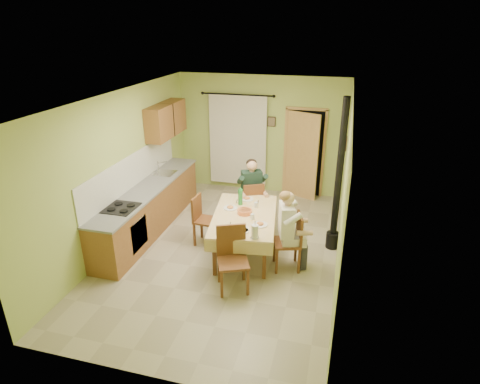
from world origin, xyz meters
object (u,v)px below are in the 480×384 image
(chair_far, at_px, (252,213))
(man_far, at_px, (252,186))
(chair_left, at_px, (205,229))
(chair_right, at_px, (287,252))
(dining_table, at_px, (244,234))
(man_right, at_px, (288,222))
(stove_flue, at_px, (337,197))
(chair_near, at_px, (233,272))

(chair_far, relative_size, man_far, 0.70)
(chair_far, bearing_deg, chair_left, -152.69)
(chair_right, bearing_deg, chair_far, 18.90)
(chair_right, bearing_deg, man_far, 18.82)
(dining_table, bearing_deg, man_far, 88.01)
(chair_right, distance_m, chair_left, 1.68)
(man_right, bearing_deg, man_far, 18.34)
(man_right, relative_size, stove_flue, 0.50)
(chair_far, xyz_separation_m, man_right, (0.93, -1.35, 0.59))
(chair_near, bearing_deg, chair_far, -107.99)
(chair_right, relative_size, chair_left, 1.05)
(chair_far, xyz_separation_m, chair_near, (0.20, -2.14, 0.00))
(man_far, bearing_deg, chair_far, -90.00)
(stove_flue, bearing_deg, man_right, -129.60)
(dining_table, height_order, man_far, man_far)
(chair_left, distance_m, man_far, 1.30)
(man_right, bearing_deg, chair_right, -90.00)
(chair_right, bearing_deg, chair_left, 59.30)
(chair_far, xyz_separation_m, chair_left, (-0.68, -0.92, -0.00))
(dining_table, xyz_separation_m, man_right, (0.82, -0.29, 0.50))
(chair_left, relative_size, stove_flue, 0.34)
(man_far, bearing_deg, chair_left, -152.08)
(dining_table, height_order, chair_left, chair_left)
(chair_far, distance_m, chair_left, 1.15)
(dining_table, bearing_deg, chair_left, 162.29)
(chair_far, bearing_deg, chair_near, -110.75)
(chair_right, bearing_deg, stove_flue, -55.37)
(chair_right, relative_size, stove_flue, 0.36)
(chair_right, xyz_separation_m, chair_left, (-1.63, 0.42, -0.00))
(man_far, height_order, stove_flue, stove_flue)
(chair_left, height_order, man_far, man_far)
(dining_table, relative_size, man_right, 1.41)
(chair_far, relative_size, stove_flue, 0.35)
(chair_near, height_order, stove_flue, stove_flue)
(chair_near, xyz_separation_m, chair_right, (0.74, 0.80, -0.00))
(man_far, bearing_deg, chair_near, -110.62)
(chair_near, distance_m, man_far, 2.24)
(chair_far, xyz_separation_m, stove_flue, (1.66, -0.47, 0.73))
(chair_right, bearing_deg, man_right, 90.00)
(chair_left, distance_m, man_right, 1.77)
(man_far, height_order, man_right, same)
(chair_right, distance_m, stove_flue, 1.35)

